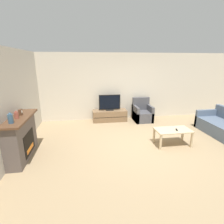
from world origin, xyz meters
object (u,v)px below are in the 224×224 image
at_px(mantel_vase_left, 10,118).
at_px(armchair, 142,114).
at_px(tv, 110,103).
at_px(coffee_table, 173,132).
at_px(fireplace, 21,137).
at_px(mantel_clock, 20,112).
at_px(tv_stand, 110,116).
at_px(mantel_vase_centre_left, 16,115).
at_px(remote, 177,130).

bearing_deg(mantel_vase_left, armchair, 35.53).
height_order(tv, coffee_table, tv).
distance_m(mantel_vase_left, tv, 3.92).
bearing_deg(fireplace, mantel_clock, 83.28).
xyz_separation_m(mantel_clock, tv_stand, (2.55, 2.35, -0.93)).
relative_size(mantel_vase_centre_left, mantel_clock, 1.26).
distance_m(mantel_vase_centre_left, coffee_table, 4.14).
bearing_deg(tv_stand, fireplace, -135.84).
bearing_deg(tv_stand, armchair, -6.98).
xyz_separation_m(tv_stand, armchair, (1.34, -0.16, 0.07)).
xyz_separation_m(mantel_vase_left, mantel_vase_centre_left, (-0.00, 0.33, -0.02)).
distance_m(mantel_vase_left, coffee_table, 4.17).
distance_m(fireplace, mantel_clock, 0.62).
bearing_deg(coffee_table, remote, -32.41).
relative_size(mantel_vase_left, armchair, 0.26).
bearing_deg(mantel_vase_centre_left, remote, 2.06).
bearing_deg(fireplace, mantel_vase_centre_left, -81.46).
relative_size(fireplace, mantel_clock, 9.92).
xyz_separation_m(mantel_vase_left, tv, (2.55, 2.94, -0.44)).
height_order(tv, remote, tv).
bearing_deg(mantel_vase_centre_left, coffee_table, 2.83).
bearing_deg(armchair, tv_stand, 173.02).
bearing_deg(coffee_table, tv, 122.18).
xyz_separation_m(tv, armchair, (1.34, -0.16, -0.45)).
relative_size(mantel_vase_left, remote, 1.55).
relative_size(tv, coffee_table, 0.85).
relative_size(mantel_vase_centre_left, armchair, 0.20).
bearing_deg(mantel_clock, coffee_table, -0.84).
xyz_separation_m(mantel_vase_left, tv_stand, (2.55, 2.94, -0.96)).
relative_size(mantel_clock, remote, 0.97).
relative_size(tv, remote, 5.57).
relative_size(mantel_vase_left, coffee_table, 0.24).
bearing_deg(coffee_table, tv_stand, 122.16).
bearing_deg(tv, tv_stand, 90.00).
relative_size(tv_stand, tv, 1.59).
bearing_deg(remote, tv, 142.57).
xyz_separation_m(mantel_vase_centre_left, armchair, (3.89, 2.44, -0.86)).
relative_size(fireplace, remote, 9.61).
bearing_deg(tv, remote, -57.01).
distance_m(mantel_vase_left, mantel_vase_centre_left, 0.34).
xyz_separation_m(fireplace, mantel_vase_left, (0.02, -0.45, 0.64)).
bearing_deg(mantel_clock, armchair, 29.30).
bearing_deg(armchair, mantel_vase_left, -144.47).
bearing_deg(mantel_clock, remote, -1.53).
bearing_deg(mantel_vase_centre_left, armchair, 32.13).
bearing_deg(mantel_vase_left, fireplace, 92.15).
bearing_deg(armchair, fireplace, -149.17).
xyz_separation_m(armchair, coffee_table, (0.18, -2.24, 0.11)).
xyz_separation_m(fireplace, tv_stand, (2.57, 2.49, -0.32)).
xyz_separation_m(mantel_vase_centre_left, mantel_clock, (0.00, 0.26, -0.01)).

